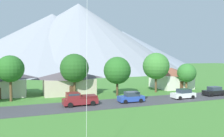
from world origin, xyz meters
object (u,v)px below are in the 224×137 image
(house_left_center, at_px, (69,82))
(house_leftmost, at_px, (1,82))
(tree_right_of_center, at_px, (187,73))
(house_right_center, at_px, (171,77))
(parked_car_blue_mid_west, at_px, (131,97))
(pickup_truck_maroon_west_side, at_px, (79,99))
(tree_near_left, at_px, (156,66))
(tree_far_right, at_px, (74,68))
(tree_left_of_center, at_px, (10,69))
(parked_car_white_west_end, at_px, (183,94))
(parked_car_black_east_end, at_px, (214,91))
(tree_near_right, at_px, (117,70))

(house_left_center, bearing_deg, house_leftmost, 168.97)
(tree_right_of_center, bearing_deg, house_right_center, 95.88)
(house_left_center, height_order, parked_car_blue_mid_west, house_left_center)
(tree_right_of_center, relative_size, pickup_truck_maroon_west_side, 1.14)
(tree_near_left, bearing_deg, tree_right_of_center, -5.58)
(tree_right_of_center, distance_m, tree_far_right, 24.36)
(parked_car_blue_mid_west, xyz_separation_m, pickup_truck_maroon_west_side, (-8.44, 0.52, 0.19))
(tree_left_of_center, bearing_deg, house_right_center, 6.46)
(parked_car_white_west_end, bearing_deg, parked_car_blue_mid_west, 177.75)
(house_left_center, xyz_separation_m, parked_car_blue_mid_west, (8.06, -12.13, -1.60))
(house_leftmost, height_order, parked_car_black_east_end, house_leftmost)
(tree_right_of_center, relative_size, tree_near_right, 0.80)
(tree_left_of_center, relative_size, tree_near_right, 1.03)
(tree_near_right, xyz_separation_m, parked_car_blue_mid_west, (-0.26, -6.71, -3.97))
(house_left_center, relative_size, tree_near_left, 1.27)
(parked_car_white_west_end, relative_size, parked_car_black_east_end, 1.00)
(tree_far_right, xyz_separation_m, parked_car_black_east_end, (25.02, -8.37, -4.47))
(tree_left_of_center, relative_size, tree_far_right, 0.96)
(tree_far_right, distance_m, parked_car_black_east_end, 26.76)
(house_leftmost, distance_m, tree_near_right, 22.41)
(house_right_center, distance_m, pickup_truck_maroon_west_side, 27.10)
(house_right_center, bearing_deg, parked_car_black_east_end, -83.99)
(pickup_truck_maroon_west_side, bearing_deg, house_leftmost, 130.87)
(house_right_center, distance_m, parked_car_white_west_end, 13.78)
(house_right_center, distance_m, tree_left_of_center, 34.86)
(house_leftmost, distance_m, parked_car_black_east_end, 40.75)
(house_left_center, bearing_deg, parked_car_white_west_end, -34.72)
(house_leftmost, bearing_deg, tree_left_of_center, -71.47)
(house_leftmost, xyz_separation_m, pickup_truck_maroon_west_side, (12.17, -14.06, -1.54))
(tree_near_left, xyz_separation_m, tree_left_of_center, (-27.75, 0.32, -0.07))
(parked_car_white_west_end, distance_m, parked_car_blue_mid_west, 10.02)
(house_leftmost, xyz_separation_m, house_left_center, (12.55, -2.45, -0.13))
(tree_near_left, relative_size, pickup_truck_maroon_west_side, 1.58)
(tree_near_left, height_order, parked_car_blue_mid_west, tree_near_left)
(house_left_center, relative_size, tree_left_of_center, 1.37)
(house_leftmost, xyz_separation_m, parked_car_black_east_end, (38.00, -14.62, -1.73))
(tree_left_of_center, xyz_separation_m, parked_car_white_west_end, (28.40, -8.33, -4.56))
(parked_car_black_east_end, bearing_deg, tree_near_right, 158.50)
(house_right_center, relative_size, parked_car_black_east_end, 2.04)
(house_right_center, distance_m, parked_car_blue_mid_west, 20.08)
(parked_car_white_west_end, bearing_deg, house_left_center, 145.28)
(tree_far_right, bearing_deg, house_right_center, 8.41)
(tree_far_right, relative_size, parked_car_white_west_end, 1.91)
(tree_near_right, relative_size, parked_car_blue_mid_west, 1.76)
(tree_right_of_center, relative_size, tree_far_right, 0.75)
(tree_left_of_center, bearing_deg, parked_car_black_east_end, -12.56)
(house_leftmost, xyz_separation_m, tree_near_right, (20.87, -7.87, 2.23))
(tree_near_right, bearing_deg, tree_left_of_center, 176.23)
(parked_car_blue_mid_west, relative_size, pickup_truck_maroon_west_side, 0.81)
(tree_near_right, relative_size, parked_car_black_east_end, 1.77)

